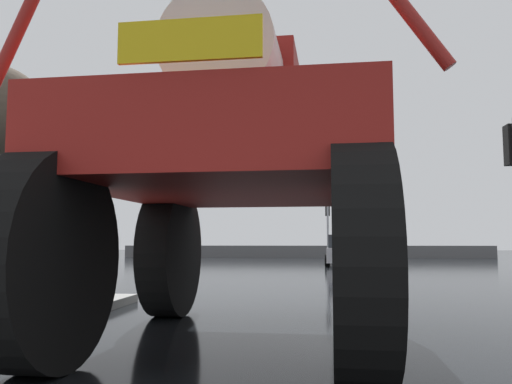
# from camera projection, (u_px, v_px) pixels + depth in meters

# --- Properties ---
(ground_plane) EXTENTS (120.00, 120.00, 0.00)m
(ground_plane) POSITION_uv_depth(u_px,v_px,m) (292.00, 275.00, 18.17)
(ground_plane) COLOR black
(oversize_sprayer) EXTENTS (4.16, 5.71, 4.71)m
(oversize_sprayer) POSITION_uv_depth(u_px,v_px,m) (236.00, 176.00, 6.35)
(oversize_sprayer) COLOR black
(oversize_sprayer) RESTS_ON ground
(sedan_ahead) EXTENTS (2.04, 4.18, 1.52)m
(sedan_ahead) POSITION_uv_depth(u_px,v_px,m) (345.00, 251.00, 26.01)
(sedan_ahead) COLOR #B7B7BF
(sedan_ahead) RESTS_ON ground
(traffic_signal_near_left) EXTENTS (0.24, 0.54, 3.45)m
(traffic_signal_near_left) POSITION_uv_depth(u_px,v_px,m) (67.00, 182.00, 11.73)
(traffic_signal_near_left) COLOR #A8AAAF
(traffic_signal_near_left) RESTS_ON ground
(traffic_signal_far_left) EXTENTS (0.24, 0.55, 3.51)m
(traffic_signal_far_left) POSITION_uv_depth(u_px,v_px,m) (328.00, 216.00, 28.14)
(traffic_signal_far_left) COLOR #A8AAAF
(traffic_signal_far_left) RESTS_ON ground
(streetlight_far_left) EXTENTS (1.62, 0.24, 7.59)m
(streetlight_far_left) POSITION_uv_depth(u_px,v_px,m) (161.00, 183.00, 27.07)
(streetlight_far_left) COLOR #A8AAAF
(streetlight_far_left) RESTS_ON ground
(roadside_barrier) EXTENTS (27.77, 0.24, 0.90)m
(roadside_barrier) POSITION_uv_depth(u_px,v_px,m) (304.00, 252.00, 39.14)
(roadside_barrier) COLOR #59595B
(roadside_barrier) RESTS_ON ground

